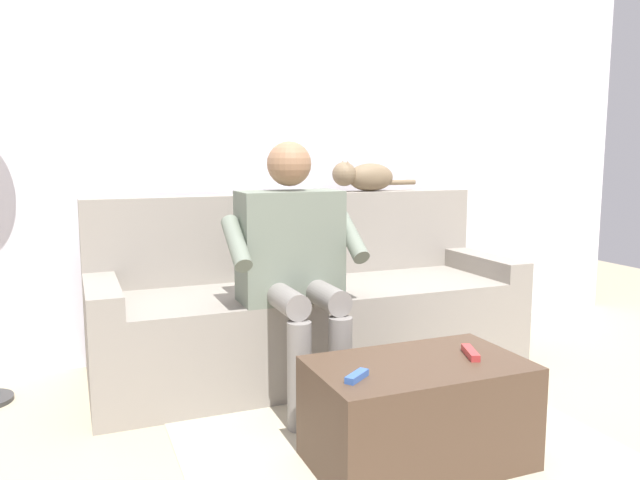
% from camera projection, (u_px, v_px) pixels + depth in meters
% --- Properties ---
extents(ground_plane, '(8.00, 8.00, 0.00)m').
position_uv_depth(ground_plane, '(371.00, 423.00, 2.59)').
color(ground_plane, tan).
extents(back_wall, '(4.88, 0.06, 2.42)m').
position_uv_depth(back_wall, '(278.00, 136.00, 3.52)').
color(back_wall, silver).
rests_on(back_wall, ground).
extents(couch, '(2.17, 0.77, 0.90)m').
position_uv_depth(couch, '(307.00, 308.00, 3.23)').
color(couch, gray).
rests_on(couch, ground).
extents(coffee_table, '(0.76, 0.46, 0.38)m').
position_uv_depth(coffee_table, '(418.00, 413.00, 2.23)').
color(coffee_table, '#4C3828').
rests_on(coffee_table, ground).
extents(person_solo_seated, '(0.61, 0.53, 1.17)m').
position_uv_depth(person_solo_seated, '(294.00, 256.00, 2.74)').
color(person_solo_seated, slate).
rests_on(person_solo_seated, ground).
extents(cat_on_backrest, '(0.52, 0.14, 0.17)m').
position_uv_depth(cat_on_backrest, '(363.00, 176.00, 3.52)').
color(cat_on_backrest, '#756047').
rests_on(cat_on_backrest, couch).
extents(remote_red, '(0.08, 0.15, 0.02)m').
position_uv_depth(remote_red, '(471.00, 353.00, 2.27)').
color(remote_red, '#B73333').
rests_on(remote_red, coffee_table).
extents(remote_blue, '(0.11, 0.09, 0.02)m').
position_uv_depth(remote_blue, '(357.00, 376.00, 2.03)').
color(remote_blue, '#3860B7').
rests_on(remote_blue, coffee_table).
extents(floor_rug, '(1.61, 1.52, 0.01)m').
position_uv_depth(floor_rug, '(399.00, 446.00, 2.37)').
color(floor_rug, '#B7AD93').
rests_on(floor_rug, ground).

